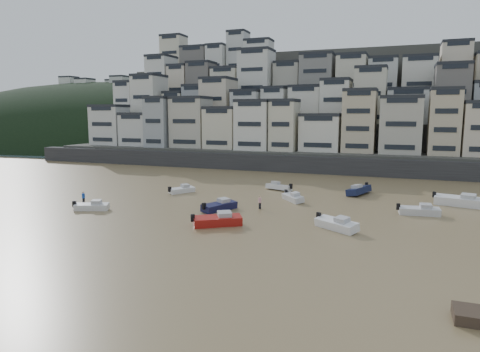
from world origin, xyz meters
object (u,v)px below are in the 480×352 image
at_px(person_pink, 260,202).
at_px(boat_g, 460,199).
at_px(boat_j, 92,205).
at_px(boat_c, 219,205).
at_px(boat_a, 218,219).
at_px(boat_f, 182,189).
at_px(boat_h, 279,186).
at_px(boat_i, 359,189).
at_px(person_blue, 83,198).
at_px(boat_e, 293,197).
at_px(boat_d, 419,209).
at_px(boat_b, 336,223).

bearing_deg(person_pink, boat_g, 24.35).
bearing_deg(boat_j, boat_c, -1.46).
relative_size(boat_a, boat_f, 1.28).
bearing_deg(boat_h, boat_c, 98.45).
xyz_separation_m(boat_i, person_blue, (-34.95, -20.76, 0.04)).
relative_size(boat_e, boat_f, 1.06).
distance_m(boat_d, boat_g, 9.20).
bearing_deg(boat_d, boat_c, -172.68).
height_order(boat_i, boat_j, boat_i).
bearing_deg(person_pink, boat_h, 95.64).
bearing_deg(boat_j, boat_a, -26.02).
height_order(boat_h, boat_j, boat_h).
distance_m(boat_h, person_pink, 14.48).
distance_m(boat_j, person_blue, 4.56).
bearing_deg(boat_f, boat_c, -100.88).
relative_size(boat_f, boat_i, 0.76).
bearing_deg(boat_g, boat_a, -127.64).
distance_m(boat_e, boat_h, 9.13).
bearing_deg(person_pink, boat_i, 53.33).
xyz_separation_m(boat_d, boat_h, (-20.90, 10.67, -0.05)).
height_order(boat_a, boat_c, boat_a).
bearing_deg(boat_f, boat_g, -52.71).
distance_m(boat_f, boat_h, 15.77).
bearing_deg(boat_e, boat_a, -56.26).
bearing_deg(boat_e, boat_j, -97.54).
bearing_deg(person_blue, boat_i, 30.70).
bearing_deg(boat_f, person_blue, 175.17).
xyz_separation_m(boat_c, boat_j, (-15.51, -5.75, -0.12)).
height_order(boat_b, boat_e, boat_b).
xyz_separation_m(boat_h, person_pink, (1.42, -14.41, 0.21)).
distance_m(boat_b, boat_d, 13.55).
bearing_deg(boat_j, boat_d, -4.67).
xyz_separation_m(boat_c, boat_d, (24.09, 6.46, -0.04)).
relative_size(boat_a, person_pink, 3.37).
bearing_deg(boat_f, boat_i, -41.51).
bearing_deg(boat_b, boat_j, -143.78).
xyz_separation_m(boat_d, boat_e, (-16.60, 2.61, -0.05)).
bearing_deg(boat_b, boat_a, -133.20).
height_order(person_blue, person_pink, same).
bearing_deg(boat_e, person_blue, -105.93).
relative_size(boat_a, boat_d, 1.12).
distance_m(boat_c, boat_g, 32.56).
xyz_separation_m(person_blue, person_pink, (23.77, 5.74, 0.00)).
distance_m(boat_h, person_blue, 30.09).
bearing_deg(boat_a, boat_d, -1.73).
height_order(boat_b, boat_g, boat_g).
bearing_deg(boat_g, boat_j, -142.39).
height_order(boat_a, boat_h, boat_a).
height_order(boat_d, person_blue, person_blue).
height_order(boat_e, person_blue, person_blue).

